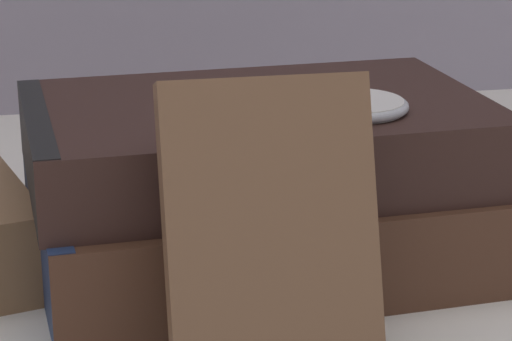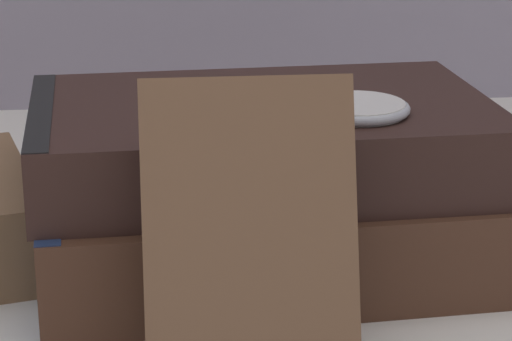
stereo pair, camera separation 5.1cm
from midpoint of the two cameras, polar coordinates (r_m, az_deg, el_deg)
ground_plane at (r=0.55m, az=-5.06°, el=-6.60°), size 3.00×3.00×0.00m
book_flat_bottom at (r=0.57m, az=-2.52°, el=-2.68°), size 0.25×0.18×0.05m
book_flat_top at (r=0.56m, az=-3.06°, el=1.65°), size 0.25×0.16×0.04m
book_leaning_front at (r=0.45m, az=-2.39°, el=-3.84°), size 0.09×0.06×0.13m
pocket_watch at (r=0.53m, az=2.67°, el=3.46°), size 0.05×0.06×0.01m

